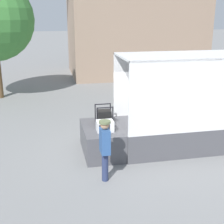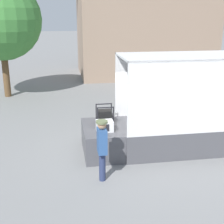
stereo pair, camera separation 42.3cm
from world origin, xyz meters
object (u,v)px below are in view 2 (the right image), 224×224
Objects in this scene: worker_person at (102,144)px; street_tree at (0,20)px; microwave at (105,126)px; portable_generator at (105,116)px.

street_tree reaches higher than worker_person.
microwave is 0.75m from portable_generator.
worker_person is at bearing -100.53° from microwave.
street_tree is (-4.30, 8.62, 3.07)m from microwave.
microwave is 0.84× the size of portable_generator.
worker_person reaches higher than portable_generator.
portable_generator is at bearing -60.73° from street_tree.
worker_person is (-0.27, -1.45, 0.01)m from microwave.
worker_person is at bearing -68.19° from street_tree.
portable_generator is 2.22m from worker_person.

